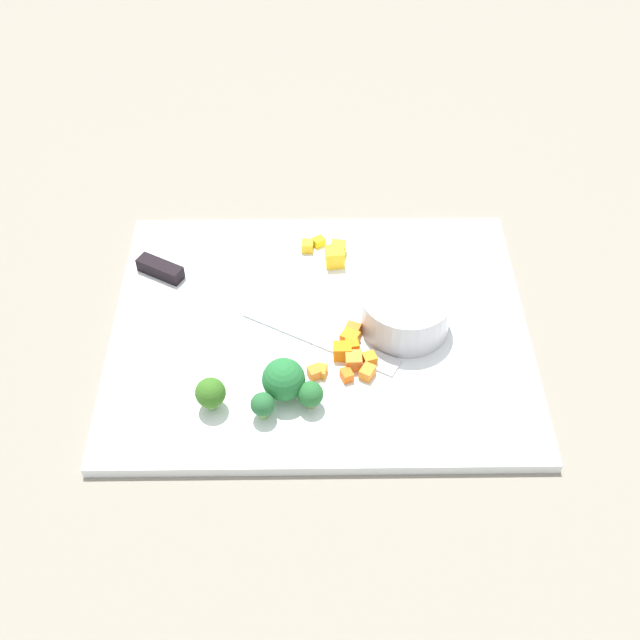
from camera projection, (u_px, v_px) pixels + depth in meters
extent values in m
plane|color=gray|center=(320.00, 334.00, 0.90)|extent=(4.00, 4.00, 0.00)
cube|color=white|center=(320.00, 330.00, 0.89)|extent=(0.46, 0.37, 0.01)
cylinder|color=#BBBBBF|center=(405.00, 309.00, 0.88)|extent=(0.10, 0.10, 0.05)
cube|color=silver|center=(320.00, 338.00, 0.88)|extent=(0.17, 0.11, 0.00)
cube|color=black|center=(160.00, 269.00, 0.94)|extent=(0.06, 0.04, 0.02)
cube|color=orange|center=(325.00, 371.00, 0.84)|extent=(0.02, 0.02, 0.01)
cube|color=orange|center=(354.00, 361.00, 0.84)|extent=(0.02, 0.02, 0.02)
cube|color=orange|center=(347.00, 375.00, 0.83)|extent=(0.02, 0.02, 0.01)
cube|color=orange|center=(369.00, 359.00, 0.85)|extent=(0.02, 0.02, 0.01)
cube|color=orange|center=(352.00, 347.00, 0.86)|extent=(0.02, 0.02, 0.02)
cube|color=orange|center=(342.00, 351.00, 0.85)|extent=(0.02, 0.02, 0.02)
cube|color=orange|center=(367.00, 372.00, 0.84)|extent=(0.02, 0.02, 0.01)
cube|color=orange|center=(352.00, 331.00, 0.88)|extent=(0.02, 0.02, 0.01)
cube|color=orange|center=(350.00, 338.00, 0.87)|extent=(0.02, 0.02, 0.02)
cube|color=orange|center=(314.00, 373.00, 0.84)|extent=(0.02, 0.02, 0.01)
cube|color=yellow|center=(338.00, 248.00, 0.97)|extent=(0.02, 0.02, 0.02)
cube|color=yellow|center=(335.00, 257.00, 0.95)|extent=(0.02, 0.02, 0.02)
cube|color=yellow|center=(307.00, 246.00, 0.97)|extent=(0.01, 0.02, 0.01)
cube|color=yellow|center=(322.00, 242.00, 0.98)|extent=(0.02, 0.02, 0.01)
cylinder|color=#97AB61|center=(310.00, 402.00, 0.81)|extent=(0.01, 0.01, 0.01)
sphere|color=#26672F|center=(310.00, 394.00, 0.80)|extent=(0.03, 0.03, 0.03)
cylinder|color=#87BE62|center=(263.00, 412.00, 0.80)|extent=(0.01, 0.01, 0.01)
sphere|color=#266333|center=(263.00, 404.00, 0.79)|extent=(0.02, 0.02, 0.02)
cylinder|color=#80AB5C|center=(284.00, 391.00, 0.82)|extent=(0.02, 0.02, 0.01)
sphere|color=#247135|center=(284.00, 379.00, 0.81)|extent=(0.04, 0.04, 0.04)
cylinder|color=#82B464|center=(212.00, 402.00, 0.81)|extent=(0.01, 0.01, 0.01)
sphere|color=#346A1F|center=(210.00, 393.00, 0.80)|extent=(0.03, 0.03, 0.03)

